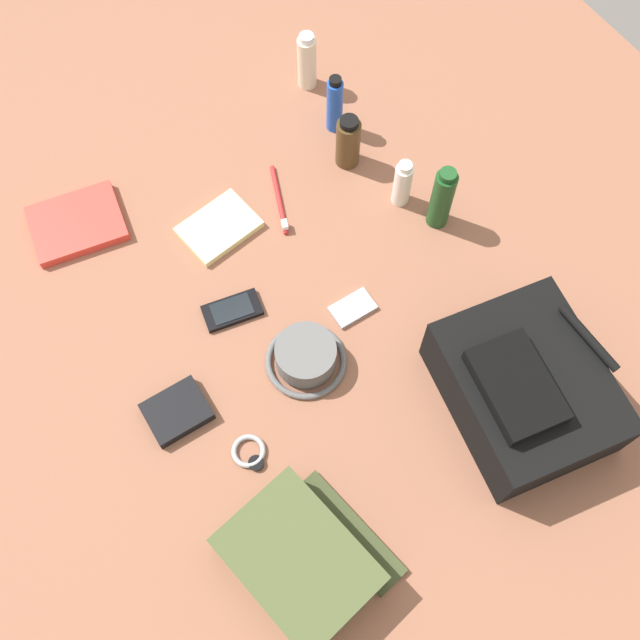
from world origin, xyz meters
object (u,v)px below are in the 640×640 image
wristwatch (250,453)px  notepad (219,227)px  deodorant_spray (335,104)px  cologne_bottle (348,142)px  shampoo_bottle (442,198)px  toothbrush (280,203)px  toiletry_pouch (301,560)px  media_player (353,309)px  paperback_novel (77,224)px  cell_phone (232,310)px  lotion_bottle (307,61)px  wallet (176,410)px  backpack (524,388)px  bucket_hat (306,357)px  toothpaste_tube (402,184)px

wristwatch → notepad: notepad is taller
deodorant_spray → cologne_bottle: size_ratio=1.13×
shampoo_bottle → toothbrush: 0.33m
deodorant_spray → shampoo_bottle: bearing=7.6°
toiletry_pouch → media_player: (-0.34, 0.34, -0.04)m
paperback_novel → toothbrush: 0.42m
shampoo_bottle → notepad: size_ratio=1.08×
toiletry_pouch → shampoo_bottle: 0.73m
paperback_novel → toothbrush: same height
shampoo_bottle → cell_phone: (-0.05, -0.46, -0.07)m
lotion_bottle → media_player: 0.58m
cell_phone → wristwatch: (0.26, -0.12, -0.00)m
cell_phone → wallet: wallet is taller
backpack → bucket_hat: 0.40m
toiletry_pouch → wallet: (-0.35, -0.05, -0.03)m
wallet → paperback_novel: bearing=178.5°
wallet → deodorant_spray: bearing=123.9°
notepad → lotion_bottle: bearing=114.2°
paperback_novel → wristwatch: paperback_novel is taller
media_player → wristwatch: (0.14, -0.31, 0.00)m
wallet → toothbrush: bearing=126.3°
toothbrush → wristwatch: bearing=-37.8°
backpack → cell_phone: bearing=-142.1°
deodorant_spray → cologne_bottle: deodorant_spray is taller
toothpaste_tube → lotion_bottle: bearing=178.7°
lotion_bottle → cologne_bottle: (0.23, -0.04, -0.01)m
paperback_novel → media_player: (0.47, 0.36, -0.00)m
deodorant_spray → toothbrush: (0.11, -0.21, -0.06)m
toiletry_pouch → notepad: toiletry_pouch is taller
lotion_bottle → toothpaste_tube: lotion_bottle is taller
toothpaste_tube → paperback_novel: size_ratio=0.58×
shampoo_bottle → backpack: bearing=-16.2°
cologne_bottle → toothbrush: size_ratio=0.81×
toiletry_pouch → deodorant_spray: bearing=142.9°
backpack → paperback_novel: size_ratio=1.70×
notepad → cell_phone: bearing=-30.2°
lotion_bottle → toothpaste_tube: bearing=-1.3°
media_player → notepad: bearing=-157.3°
bucket_hat → lotion_bottle: lotion_bottle is taller
backpack → wallet: size_ratio=3.20×
bucket_hat → shampoo_bottle: bearing=106.6°
backpack → paperback_novel: (-0.78, -0.51, -0.06)m
cell_phone → media_player: cell_phone is taller
cologne_bottle → paperback_novel: bearing=-106.6°
bucket_hat → media_player: size_ratio=1.83×
bucket_hat → toothbrush: bearing=156.0°
toothbrush → notepad: size_ratio=1.07×
paperback_novel → media_player: bearing=38.0°
paperback_novel → media_player: paperback_novel is taller
deodorant_spray → backpack: bearing=-5.8°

